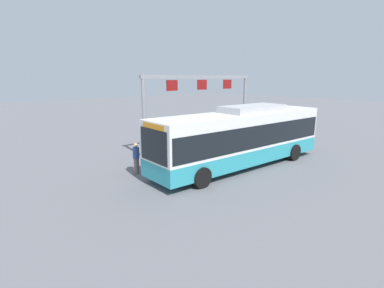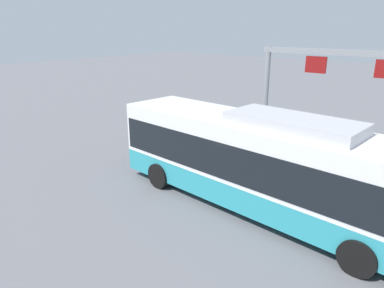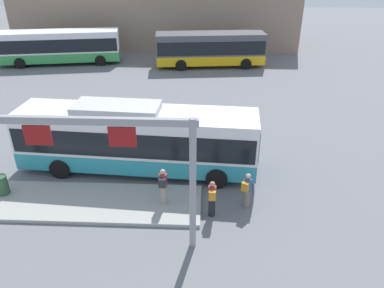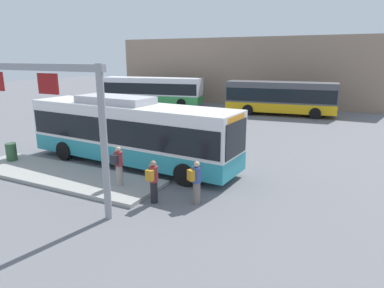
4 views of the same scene
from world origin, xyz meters
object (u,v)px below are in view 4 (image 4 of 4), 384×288
object	(u,v)px
bus_background_left	(280,96)
person_waiting_mid	(118,165)
bus_background_right	(152,89)
trash_bin	(11,152)
bus_main	(130,130)
person_waiting_near	(153,181)
person_boarding	(196,181)

from	to	relation	value
bus_background_left	person_waiting_mid	world-z (taller)	bus_background_left
bus_background_right	person_waiting_mid	xyz separation A→B (m)	(12.47, -21.99, -0.73)
bus_background_left	trash_bin	bearing A→B (deg)	-119.82
bus_main	trash_bin	distance (m)	6.33
person_waiting_near	bus_background_left	bearing A→B (deg)	-0.02
bus_background_right	person_waiting_near	xyz separation A→B (m)	(14.52, -22.56, -0.89)
person_boarding	person_waiting_mid	bearing A→B (deg)	120.35
bus_background_right	person_waiting_mid	distance (m)	25.29
trash_bin	bus_background_right	bearing A→B (deg)	103.63
person_boarding	person_waiting_near	world-z (taller)	same
bus_background_left	trash_bin	size ratio (longest dim) A/B	11.34
bus_background_left	person_waiting_near	xyz separation A→B (m)	(0.11, -22.29, -0.89)
bus_main	bus_background_right	bearing A→B (deg)	123.62
bus_background_right	person_waiting_near	distance (m)	26.84
bus_background_right	person_waiting_mid	size ratio (longest dim) A/B	6.93
bus_background_left	bus_background_right	world-z (taller)	same
bus_background_left	person_boarding	distance (m)	21.72
bus_main	person_waiting_mid	xyz separation A→B (m)	(1.60, -3.00, -0.76)
person_waiting_near	bus_main	bearing A→B (deg)	45.39
bus_main	person_waiting_near	bearing A→B (deg)	-40.48
bus_background_right	person_boarding	world-z (taller)	bus_background_right
bus_main	bus_background_left	xyz separation A→B (m)	(3.55, 18.72, -0.04)
person_waiting_near	person_waiting_mid	size ratio (longest dim) A/B	1.00
bus_main	bus_background_right	distance (m)	21.88
bus_background_left	person_waiting_near	bearing A→B (deg)	-96.27
bus_main	person_boarding	xyz separation A→B (m)	(5.12, -2.92, -0.92)
person_boarding	person_waiting_mid	xyz separation A→B (m)	(-3.52, -0.08, 0.16)
person_waiting_mid	person_waiting_near	bearing A→B (deg)	-102.70
person_boarding	person_waiting_near	size ratio (longest dim) A/B	1.00
person_waiting_mid	trash_bin	bearing A→B (deg)	89.61
person_boarding	person_waiting_near	xyz separation A→B (m)	(-1.47, -0.64, 0.00)
trash_bin	person_boarding	bearing A→B (deg)	-1.64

